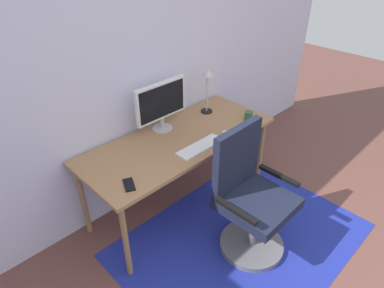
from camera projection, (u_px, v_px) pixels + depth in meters
wall_back at (105, 71)px, 2.56m from camera, size 6.00×0.10×2.60m
area_rug at (241, 239)px, 2.84m from camera, size 1.96×1.46×0.01m
desk at (180, 144)px, 2.86m from camera, size 1.73×0.72×0.73m
monitor at (161, 103)px, 2.82m from camera, size 0.51×0.18×0.43m
keyboard at (200, 147)px, 2.70m from camera, size 0.43×0.13×0.02m
computer_mouse at (227, 133)px, 2.86m from camera, size 0.06×0.10×0.03m
coffee_cup at (249, 116)px, 3.05m from camera, size 0.07×0.07×0.09m
cell_phone at (129, 185)px, 2.31m from camera, size 0.12×0.16×0.01m
desk_lamp at (207, 82)px, 3.07m from camera, size 0.11×0.11×0.43m
office_chair at (250, 202)px, 2.58m from camera, size 0.59×0.52×1.05m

